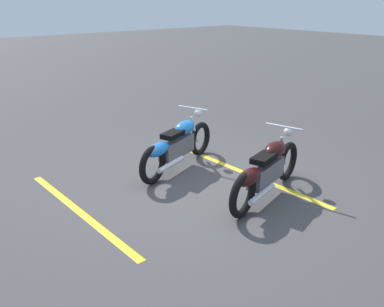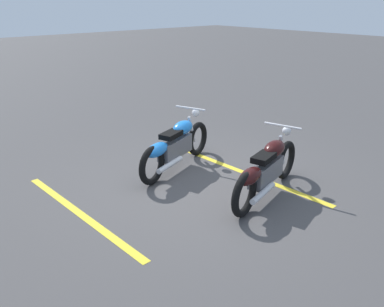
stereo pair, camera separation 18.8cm
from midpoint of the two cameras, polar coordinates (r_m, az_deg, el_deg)
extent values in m
plane|color=#474444|center=(6.76, 1.30, -4.47)|extent=(60.00, 60.00, 0.00)
torus|color=black|center=(7.92, 0.11, 2.11)|extent=(0.67, 0.32, 0.67)
torus|color=black|center=(6.70, -6.49, -1.70)|extent=(0.67, 0.32, 0.67)
cube|color=#59595E|center=(7.23, -3.14, 0.87)|extent=(0.87, 0.48, 0.32)
ellipsoid|color=blue|center=(7.34, -2.05, 3.70)|extent=(0.58, 0.43, 0.24)
ellipsoid|color=blue|center=(6.74, -5.78, 0.52)|extent=(0.61, 0.41, 0.22)
cube|color=black|center=(7.03, -3.76, 2.69)|extent=(0.49, 0.37, 0.09)
cylinder|color=silver|center=(7.65, -0.74, 3.47)|extent=(0.27, 0.14, 0.56)
cylinder|color=silver|center=(7.49, -0.95, 6.45)|extent=(0.23, 0.60, 0.04)
sphere|color=silver|center=(7.69, -0.18, 5.78)|extent=(0.15, 0.15, 0.15)
cylinder|color=silver|center=(6.90, -3.93, -1.58)|extent=(0.69, 0.31, 0.09)
torus|color=black|center=(7.04, 12.42, -0.91)|extent=(0.68, 0.28, 0.67)
torus|color=black|center=(5.74, 6.51, -5.81)|extent=(0.68, 0.28, 0.67)
cube|color=#59595E|center=(6.30, 9.63, -2.57)|extent=(0.87, 0.42, 0.32)
ellipsoid|color=black|center=(6.42, 10.80, 0.70)|extent=(0.57, 0.40, 0.24)
ellipsoid|color=black|center=(5.77, 7.34, -3.21)|extent=(0.60, 0.37, 0.22)
cube|color=black|center=(6.08, 9.28, -0.57)|extent=(0.49, 0.34, 0.09)
cylinder|color=silver|center=(6.75, 11.86, 0.53)|extent=(0.27, 0.12, 0.56)
cylinder|color=silver|center=(6.57, 11.96, 3.86)|extent=(0.19, 0.61, 0.04)
sphere|color=silver|center=(6.79, 12.52, 3.14)|extent=(0.15, 0.15, 0.15)
cylinder|color=silver|center=(5.98, 9.15, -5.56)|extent=(0.70, 0.26, 0.09)
cube|color=yellow|center=(7.17, 7.63, -3.06)|extent=(0.21, 3.20, 0.01)
cube|color=yellow|center=(6.14, -16.46, -8.19)|extent=(0.21, 3.20, 0.01)
camera|label=1|loc=(0.09, 89.14, 0.33)|focal=37.57mm
camera|label=2|loc=(0.09, -90.86, -0.33)|focal=37.57mm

